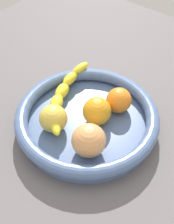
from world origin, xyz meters
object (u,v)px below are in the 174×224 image
orange_mid_left (119,100)px  peach_blush (89,140)px  fruit_bowl (87,119)px  orange_front (97,111)px  banana_draped_left (63,96)px  apple_yellow (53,118)px

orange_mid_left → peach_blush: bearing=-171.3°
fruit_bowl → orange_front: (1.36, -1.83, 2.78)cm
peach_blush → banana_draped_left: bearing=61.7°
orange_front → apple_yellow: 10.04cm
orange_front → orange_mid_left: size_ratio=1.08×
fruit_bowl → peach_blush: size_ratio=4.59×
banana_draped_left → apple_yellow: size_ratio=3.80×
apple_yellow → orange_mid_left: bearing=-30.0°
peach_blush → orange_mid_left: bearing=8.7°
fruit_bowl → apple_yellow: size_ratio=5.25×
orange_front → apple_yellow: (-7.75, 6.38, -0.11)cm
banana_draped_left → apple_yellow: 8.25cm
fruit_bowl → orange_mid_left: bearing=-24.9°
orange_mid_left → peach_blush: (-14.35, -2.18, 0.61)cm
orange_front → peach_blush: size_ratio=0.90×
banana_draped_left → peach_blush: (-7.58, -14.08, 1.11)cm
orange_mid_left → fruit_bowl: bearing=155.1°
orange_mid_left → peach_blush: 14.53cm
banana_draped_left → orange_front: (0.44, -10.15, 0.76)cm
apple_yellow → peach_blush: size_ratio=0.88×
fruit_bowl → orange_front: bearing=-53.4°
fruit_bowl → orange_mid_left: orange_mid_left is taller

